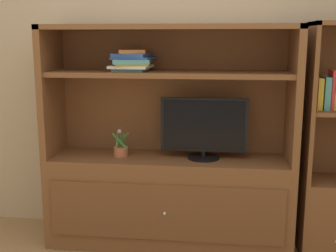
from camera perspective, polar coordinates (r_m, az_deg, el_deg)
name	(u,v)px	position (r m, az deg, el deg)	size (l,w,h in m)	color
painted_rear_wall	(174,60)	(3.49, 0.80, 8.72)	(6.00, 0.10, 2.80)	tan
media_console	(169,178)	(3.31, 0.12, -6.88)	(1.84, 0.50, 1.67)	brown
tv_monitor	(204,128)	(3.18, 4.77, -0.25)	(0.64, 0.24, 0.46)	black
potted_plant	(121,150)	(3.30, -6.26, -3.21)	(0.12, 0.11, 0.22)	#B26642
magazine_stack	(132,61)	(3.19, -4.72, 8.61)	(0.32, 0.34, 0.16)	teal
bookshelf_tall	(333,180)	(3.39, 21.03, -6.65)	(0.46, 0.39, 1.68)	brown
upright_book_row	(326,93)	(3.22, 20.16, 4.18)	(0.15, 0.17, 0.27)	gold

